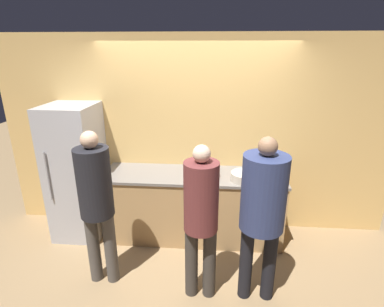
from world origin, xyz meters
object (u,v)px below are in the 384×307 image
object	(u,v)px
person_left	(96,198)
bottle_amber	(271,169)
cup_red	(216,174)
refrigerator	(77,172)
utensil_crock	(204,164)
fruit_bowl	(244,177)
person_center	(201,213)
person_right	(263,205)

from	to	relation	value
person_left	bottle_amber	size ratio (longest dim) A/B	7.22
bottle_amber	cup_red	xyz separation A→B (m)	(-0.68, -0.08, -0.05)
refrigerator	bottle_amber	xyz separation A→B (m)	(2.50, 0.02, 0.12)
refrigerator	utensil_crock	distance (m)	1.67
person_left	fruit_bowl	xyz separation A→B (m)	(1.53, 0.73, -0.04)
person_center	bottle_amber	bearing A→B (deg)	51.47
fruit_bowl	bottle_amber	distance (m)	0.39
fruit_bowl	utensil_crock	world-z (taller)	utensil_crock
bottle_amber	cup_red	bearing A→B (deg)	-173.50
bottle_amber	utensil_crock	bearing A→B (deg)	168.67
utensil_crock	bottle_amber	size ratio (longest dim) A/B	1.06
person_right	utensil_crock	size ratio (longest dim) A/B	6.87
bottle_amber	refrigerator	bearing A→B (deg)	-179.56
cup_red	fruit_bowl	bearing A→B (deg)	-15.92
person_left	cup_red	world-z (taller)	person_left
person_center	fruit_bowl	distance (m)	0.98
fruit_bowl	bottle_amber	size ratio (longest dim) A/B	1.35
fruit_bowl	utensil_crock	size ratio (longest dim) A/B	1.28
person_left	person_right	xyz separation A→B (m)	(1.62, -0.11, 0.05)
person_right	bottle_amber	size ratio (longest dim) A/B	7.28
person_left	cup_red	size ratio (longest dim) A/B	19.65
refrigerator	person_center	distance (m)	1.96
bottle_amber	cup_red	distance (m)	0.69
person_center	utensil_crock	bearing A→B (deg)	90.98
bottle_amber	person_center	bearing A→B (deg)	-128.53
refrigerator	fruit_bowl	distance (m)	2.16
person_center	cup_red	distance (m)	0.96
refrigerator	fruit_bowl	xyz separation A→B (m)	(2.15, -0.15, 0.08)
person_center	fruit_bowl	xyz separation A→B (m)	(0.47, 0.86, 0.01)
refrigerator	fruit_bowl	bearing A→B (deg)	-4.09
fruit_bowl	cup_red	distance (m)	0.35
refrigerator	utensil_crock	xyz separation A→B (m)	(1.66, 0.19, 0.09)
person_center	fruit_bowl	size ratio (longest dim) A/B	5.12
fruit_bowl	utensil_crock	bearing A→B (deg)	145.35
person_center	cup_red	bearing A→B (deg)	81.69
person_center	cup_red	world-z (taller)	person_center
fruit_bowl	refrigerator	bearing A→B (deg)	175.91
person_center	person_right	xyz separation A→B (m)	(0.57, 0.01, 0.10)
refrigerator	person_right	size ratio (longest dim) A/B	1.04
refrigerator	person_left	bearing A→B (deg)	-55.09
person_right	bottle_amber	distance (m)	1.05
refrigerator	person_center	xyz separation A→B (m)	(1.68, -1.01, 0.07)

